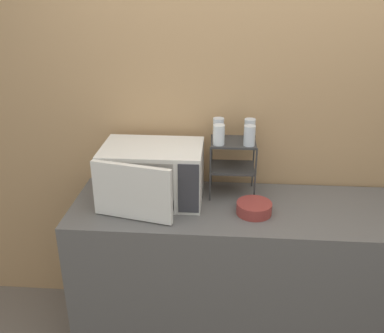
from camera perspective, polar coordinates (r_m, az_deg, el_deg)
The scene contains 9 objects.
wall_back at distance 2.60m, azimuth 7.40°, elevation 5.64°, with size 8.00×0.06×2.60m.
counter at distance 2.68m, azimuth 6.77°, elevation -14.03°, with size 1.98×0.62×0.93m.
microwave at distance 2.43m, azimuth -5.38°, elevation -0.99°, with size 0.57×0.50×0.32m.
dish_rack at distance 2.47m, azimuth 5.48°, elevation 1.37°, with size 0.26×0.21×0.33m.
glass_front_left at distance 2.36m, azimuth 3.61°, elevation 4.24°, with size 0.06×0.06×0.11m.
glass_back_right at distance 2.48m, azimuth 7.69°, elevation 5.04°, with size 0.06×0.06×0.11m.
glass_front_right at distance 2.37m, azimuth 7.76°, elevation 4.11°, with size 0.06×0.06×0.11m.
glass_back_left at distance 2.48m, azimuth 3.54°, elevation 5.19°, with size 0.06×0.06×0.11m.
bowl at distance 2.36m, azimuth 8.28°, elevation -5.53°, with size 0.19×0.19×0.06m.
Camera 1 is at (-0.15, -1.81, 2.10)m, focal length 40.00 mm.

